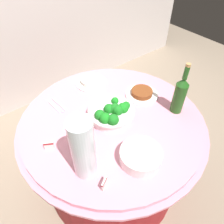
# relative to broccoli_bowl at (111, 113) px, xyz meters

# --- Properties ---
(ground_plane) EXTENTS (6.00, 6.00, 0.00)m
(ground_plane) POSITION_rel_broccoli_bowl_xyz_m (0.01, 0.00, -0.79)
(ground_plane) COLOR gray
(buffet_table) EXTENTS (1.16, 1.16, 0.74)m
(buffet_table) POSITION_rel_broccoli_bowl_xyz_m (0.01, 0.00, -0.41)
(buffet_table) COLOR maroon
(buffet_table) RESTS_ON ground_plane
(broccoli_bowl) EXTENTS (0.28, 0.28, 0.12)m
(broccoli_bowl) POSITION_rel_broccoli_bowl_xyz_m (0.00, 0.00, 0.00)
(broccoli_bowl) COLOR white
(broccoli_bowl) RESTS_ON buffet_table
(plate_stack) EXTENTS (0.21, 0.21, 0.07)m
(plate_stack) POSITION_rel_broccoli_bowl_xyz_m (-0.07, -0.32, -0.01)
(plate_stack) COLOR white
(plate_stack) RESTS_ON buffet_table
(wine_bottle) EXTENTS (0.07, 0.07, 0.34)m
(wine_bottle) POSITION_rel_broccoli_bowl_xyz_m (0.37, -0.19, 0.08)
(wine_bottle) COLOR #1E4F18
(wine_bottle) RESTS_ON buffet_table
(decorative_fruit_vase) EXTENTS (0.11, 0.11, 0.34)m
(decorative_fruit_vase) POSITION_rel_broccoli_bowl_xyz_m (-0.31, -0.20, 0.11)
(decorative_fruit_vase) COLOR silver
(decorative_fruit_vase) RESTS_ON buffet_table
(serving_tongs) EXTENTS (0.06, 0.17, 0.01)m
(serving_tongs) POSITION_rel_broccoli_bowl_xyz_m (-0.21, 0.31, -0.04)
(serving_tongs) COLOR silver
(serving_tongs) RESTS_ON buffet_table
(food_plate_rice) EXTENTS (0.22, 0.22, 0.04)m
(food_plate_rice) POSITION_rel_broccoli_bowl_xyz_m (0.10, 0.37, -0.03)
(food_plate_rice) COLOR white
(food_plate_rice) RESTS_ON buffet_table
(food_plate_stir_fry) EXTENTS (0.22, 0.22, 0.04)m
(food_plate_stir_fry) POSITION_rel_broccoli_bowl_xyz_m (0.30, 0.05, -0.03)
(food_plate_stir_fry) COLOR white
(food_plate_stir_fry) RESTS_ON buffet_table
(label_placard_front) EXTENTS (0.05, 0.03, 0.05)m
(label_placard_front) POSITION_rel_broccoli_bowl_xyz_m (-0.27, -0.01, -0.02)
(label_placard_front) COLOR white
(label_placard_front) RESTS_ON buffet_table
(label_placard_mid) EXTENTS (0.05, 0.03, 0.05)m
(label_placard_mid) POSITION_rel_broccoli_bowl_xyz_m (-0.29, -0.32, -0.02)
(label_placard_mid) COLOR white
(label_placard_mid) RESTS_ON buffet_table
(label_placard_rear) EXTENTS (0.05, 0.03, 0.05)m
(label_placard_rear) POSITION_rel_broccoli_bowl_xyz_m (-0.40, 0.02, -0.02)
(label_placard_rear) COLOR white
(label_placard_rear) RESTS_ON buffet_table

